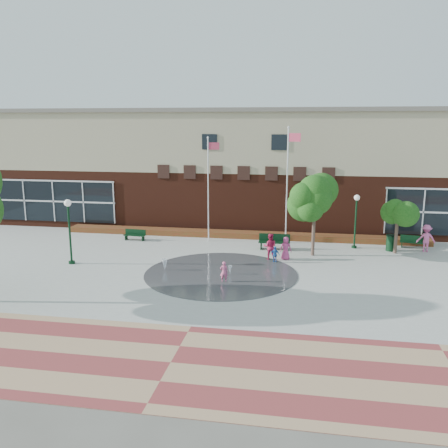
% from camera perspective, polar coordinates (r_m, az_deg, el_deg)
% --- Properties ---
extents(ground, '(120.00, 120.00, 0.00)m').
position_cam_1_polar(ground, '(23.36, -1.66, -8.28)').
color(ground, '#666056').
rests_on(ground, ground).
extents(plaza_concrete, '(46.00, 18.00, 0.01)m').
position_cam_1_polar(plaza_concrete, '(27.08, 0.00, -5.38)').
color(plaza_concrete, '#A8A8A0').
rests_on(plaza_concrete, ground).
extents(paver_band, '(46.00, 6.00, 0.01)m').
position_cam_1_polar(paver_band, '(17.14, -6.44, -16.26)').
color(paver_band, brown).
rests_on(paver_band, ground).
extents(splash_pad, '(8.40, 8.40, 0.01)m').
position_cam_1_polar(splash_pad, '(26.14, -0.37, -6.03)').
color(splash_pad, '#383A3D').
rests_on(splash_pad, ground).
extents(library_building, '(44.40, 10.40, 9.20)m').
position_cam_1_polar(library_building, '(39.35, 3.32, 6.96)').
color(library_building, '#4E2014').
rests_on(library_building, ground).
extents(flower_bed, '(26.00, 1.20, 0.40)m').
position_cam_1_polar(flower_bed, '(34.33, 2.13, -1.64)').
color(flower_bed, '#A11117').
rests_on(flower_bed, ground).
extents(flagpole_left, '(0.85, 0.14, 7.24)m').
position_cam_1_polar(flagpole_left, '(32.61, -1.85, 4.84)').
color(flagpole_left, white).
rests_on(flagpole_left, ground).
extents(flagpole_right, '(0.90, 0.47, 7.93)m').
position_cam_1_polar(flagpole_right, '(32.27, 7.68, 5.38)').
color(flagpole_right, white).
rests_on(flagpole_right, ground).
extents(lamp_left, '(0.41, 0.41, 3.83)m').
position_cam_1_polar(lamp_left, '(28.83, -18.13, -0.03)').
color(lamp_left, black).
rests_on(lamp_left, ground).
extents(lamp_right, '(0.38, 0.38, 3.58)m').
position_cam_1_polar(lamp_right, '(32.10, 15.58, 1.02)').
color(lamp_right, black).
rests_on(lamp_right, ground).
extents(bench_left, '(1.57, 0.54, 0.77)m').
position_cam_1_polar(bench_left, '(33.99, -10.69, -1.55)').
color(bench_left, black).
rests_on(bench_left, ground).
extents(bench_mid, '(2.03, 0.56, 1.02)m').
position_cam_1_polar(bench_mid, '(31.14, 6.06, -2.50)').
color(bench_mid, black).
rests_on(bench_mid, ground).
extents(bench_right, '(1.71, 0.80, 0.83)m').
position_cam_1_polar(bench_right, '(33.73, 21.79, -2.28)').
color(bench_right, black).
rests_on(bench_right, ground).
extents(trash_can, '(0.64, 0.64, 1.05)m').
position_cam_1_polar(trash_can, '(32.45, 19.44, -2.16)').
color(trash_can, black).
rests_on(trash_can, ground).
extents(tree_mid, '(2.89, 2.89, 4.88)m').
position_cam_1_polar(tree_mid, '(29.45, 10.86, 2.92)').
color(tree_mid, '#49352C').
rests_on(tree_mid, ground).
extents(tree_small_right, '(2.31, 2.31, 3.94)m').
position_cam_1_polar(tree_small_right, '(31.46, 20.22, 1.71)').
color(tree_small_right, '#49352C').
rests_on(tree_small_right, ground).
extents(water_jet_a, '(0.33, 0.33, 0.64)m').
position_cam_1_polar(water_jet_a, '(26.93, -7.12, -5.59)').
color(water_jet_a, white).
rests_on(water_jet_a, ground).
extents(water_jet_b, '(0.22, 0.22, 0.49)m').
position_cam_1_polar(water_jet_b, '(26.03, 0.73, -6.12)').
color(water_jet_b, white).
rests_on(water_jet_b, ground).
extents(child_splash, '(0.45, 0.33, 1.11)m').
position_cam_1_polar(child_splash, '(24.70, -0.01, -5.77)').
color(child_splash, '#DE5C8A').
rests_on(child_splash, ground).
extents(adult_red, '(0.79, 0.62, 1.63)m').
position_cam_1_polar(adult_red, '(28.74, 5.55, -2.73)').
color(adult_red, '#B21E48').
rests_on(adult_red, ground).
extents(adult_pink, '(0.76, 0.57, 1.42)m').
position_cam_1_polar(adult_pink, '(28.88, 7.44, -2.92)').
color(adult_pink, '#C03C79').
rests_on(adult_pink, ground).
extents(child_blue, '(0.62, 0.38, 0.99)m').
position_cam_1_polar(child_blue, '(28.25, 6.17, -3.68)').
color(child_blue, '#255FB0').
rests_on(child_blue, ground).
extents(person_bench, '(1.16, 0.69, 1.77)m').
position_cam_1_polar(person_bench, '(32.97, 23.14, -1.60)').
color(person_bench, pink).
rests_on(person_bench, ground).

